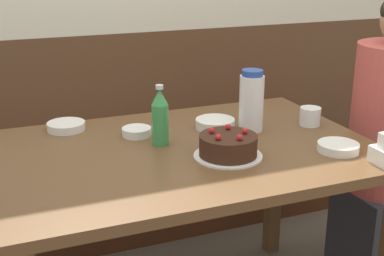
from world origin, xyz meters
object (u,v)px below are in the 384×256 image
Objects in this scene: water_pitcher at (251,101)px; bowl_side_dish at (66,126)px; birthday_cake at (228,146)px; glass_water_tall at (310,116)px; bowl_soup_white at (215,124)px; bowl_sauce_shallow at (338,147)px; bowl_rice_small at (137,132)px; soju_bottle at (160,117)px; bench_seat at (129,190)px.

water_pitcher is 1.62× the size of bowl_side_dish.
birthday_cake reaches higher than glass_water_tall.
water_pitcher is at bearing -30.75° from bowl_soup_white.
birthday_cake is 1.63× the size of bowl_sauce_shallow.
bowl_side_dish is 1.02× the size of bowl_sauce_shallow.
water_pitcher is at bearing -21.91° from bowl_side_dish.
bowl_rice_small is at bearing 145.49° from bowl_sauce_shallow.
bowl_rice_small is (-0.42, 0.10, -0.10)m from water_pitcher.
bowl_side_dish is (-0.53, 0.19, -0.00)m from bowl_soup_white.
soju_bottle reaches higher than bowl_sauce_shallow.
bowl_side_dish is at bearing 158.09° from water_pitcher.
bench_seat is at bearing 78.85° from bowl_rice_small.
water_pitcher is at bearing 119.12° from bowl_sauce_shallow.
bowl_soup_white reaches higher than bowl_rice_small.
bowl_soup_white is at bearing 19.10° from soju_bottle.
water_pitcher is at bearing -68.96° from bench_seat.
bowl_side_dish is (-0.23, 0.16, -0.00)m from bowl_rice_small.
soju_bottle reaches higher than bowl_rice_small.
water_pitcher is 0.16m from bowl_soup_white.
birthday_cake is 2.83× the size of glass_water_tall.
glass_water_tall reaches higher than bench_seat.
bowl_sauce_shallow is (0.17, -0.31, -0.10)m from water_pitcher.
bench_seat is 1.27m from bowl_sauce_shallow.
soju_bottle reaches higher than bowl_side_dish.
bowl_side_dish is at bearing 144.57° from bowl_rice_small.
bowl_soup_white reaches higher than bowl_side_dish.
soju_bottle is 2.66× the size of glass_water_tall.
bowl_rice_small is (-0.05, 0.11, -0.09)m from soju_bottle.
bench_seat is 0.99m from soju_bottle.
birthday_cake is at bearing -54.33° from bowl_rice_small.
birthday_cake is (0.09, -0.96, 0.56)m from bench_seat.
glass_water_tall is (0.07, 0.27, 0.02)m from bowl_sauce_shallow.
glass_water_tall reaches higher than bowl_sauce_shallow.
water_pitcher reaches higher than glass_water_tall.
bowl_soup_white is 1.05× the size of bowl_side_dish.
bowl_rice_small is at bearing 166.89° from water_pitcher.
glass_water_tall is (0.53, -0.78, 0.56)m from bench_seat.
bench_seat is at bearing 53.92° from bowl_side_dish.
water_pitcher is 0.36m from bowl_sauce_shallow.
glass_water_tall is at bearing -18.22° from bowl_side_dish.
bowl_side_dish is at bearing 145.23° from bowl_sauce_shallow.
birthday_cake reaches higher than bowl_sauce_shallow.
glass_water_tall is at bearing -11.13° from bowl_rice_small.
birthday_cake reaches higher than bowl_side_dish.
birthday_cake is 0.65m from bowl_side_dish.
bench_seat is 28.47× the size of glass_water_tall.
glass_water_tall reaches higher than bowl_soup_white.
bowl_soup_white is 0.37m from glass_water_tall.
bowl_soup_white is at bearing 149.25° from water_pitcher.
bowl_soup_white reaches higher than bench_seat.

